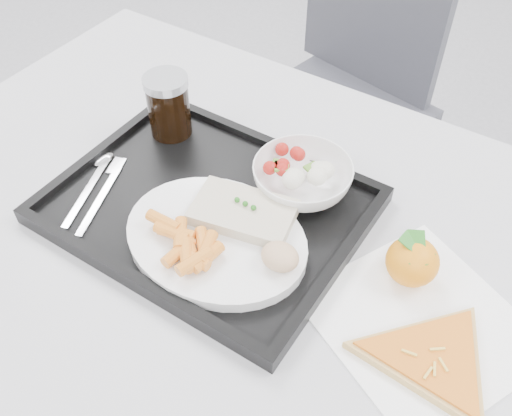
{
  "coord_description": "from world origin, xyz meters",
  "views": [
    {
      "loc": [
        0.33,
        -0.17,
        1.39
      ],
      "look_at": [
        0.01,
        0.32,
        0.77
      ],
      "focal_mm": 40.0,
      "sensor_mm": 36.0,
      "label": 1
    }
  ],
  "objects_px": {
    "table": "(245,252)",
    "salad_bowl": "(302,178)",
    "chair": "(348,75)",
    "tray": "(208,207)",
    "tangerine": "(412,261)",
    "cola_glass": "(168,105)",
    "pizza_slice": "(432,358)",
    "dinner_plate": "(216,239)"
  },
  "relations": [
    {
      "from": "dinner_plate",
      "to": "tangerine",
      "type": "xyz_separation_m",
      "value": [
        0.25,
        0.1,
        0.01
      ]
    },
    {
      "from": "table",
      "to": "tray",
      "type": "xyz_separation_m",
      "value": [
        -0.06,
        -0.01,
        0.08
      ]
    },
    {
      "from": "tray",
      "to": "cola_glass",
      "type": "relative_size",
      "value": 4.17
    },
    {
      "from": "table",
      "to": "chair",
      "type": "bearing_deg",
      "value": 103.08
    },
    {
      "from": "tray",
      "to": "chair",
      "type": "bearing_deg",
      "value": 98.51
    },
    {
      "from": "cola_glass",
      "to": "tangerine",
      "type": "distance_m",
      "value": 0.46
    },
    {
      "from": "tray",
      "to": "cola_glass",
      "type": "height_order",
      "value": "cola_glass"
    },
    {
      "from": "dinner_plate",
      "to": "pizza_slice",
      "type": "bearing_deg",
      "value": -0.3
    },
    {
      "from": "chair",
      "to": "tray",
      "type": "xyz_separation_m",
      "value": [
        0.11,
        -0.75,
        0.22
      ]
    },
    {
      "from": "table",
      "to": "salad_bowl",
      "type": "height_order",
      "value": "salad_bowl"
    },
    {
      "from": "chair",
      "to": "pizza_slice",
      "type": "bearing_deg",
      "value": -58.66
    },
    {
      "from": "chair",
      "to": "dinner_plate",
      "type": "distance_m",
      "value": 0.85
    },
    {
      "from": "chair",
      "to": "salad_bowl",
      "type": "bearing_deg",
      "value": -71.59
    },
    {
      "from": "table",
      "to": "tangerine",
      "type": "bearing_deg",
      "value": 9.5
    },
    {
      "from": "chair",
      "to": "pizza_slice",
      "type": "height_order",
      "value": "chair"
    },
    {
      "from": "chair",
      "to": "salad_bowl",
      "type": "relative_size",
      "value": 6.11
    },
    {
      "from": "dinner_plate",
      "to": "tangerine",
      "type": "bearing_deg",
      "value": 22.63
    },
    {
      "from": "table",
      "to": "chair",
      "type": "xyz_separation_m",
      "value": [
        -0.17,
        0.74,
        -0.15
      ]
    },
    {
      "from": "salad_bowl",
      "to": "tangerine",
      "type": "distance_m",
      "value": 0.21
    },
    {
      "from": "tangerine",
      "to": "dinner_plate",
      "type": "bearing_deg",
      "value": -157.37
    },
    {
      "from": "tray",
      "to": "pizza_slice",
      "type": "bearing_deg",
      "value": -8.36
    },
    {
      "from": "salad_bowl",
      "to": "tray",
      "type": "bearing_deg",
      "value": -133.83
    },
    {
      "from": "table",
      "to": "pizza_slice",
      "type": "relative_size",
      "value": 4.22
    },
    {
      "from": "pizza_slice",
      "to": "tray",
      "type": "bearing_deg",
      "value": 171.64
    },
    {
      "from": "salad_bowl",
      "to": "cola_glass",
      "type": "relative_size",
      "value": 1.41
    },
    {
      "from": "table",
      "to": "tray",
      "type": "bearing_deg",
      "value": -171.52
    },
    {
      "from": "salad_bowl",
      "to": "cola_glass",
      "type": "bearing_deg",
      "value": 179.9
    },
    {
      "from": "tray",
      "to": "dinner_plate",
      "type": "relative_size",
      "value": 1.67
    },
    {
      "from": "chair",
      "to": "dinner_plate",
      "type": "bearing_deg",
      "value": -78.24
    },
    {
      "from": "chair",
      "to": "cola_glass",
      "type": "height_order",
      "value": "chair"
    },
    {
      "from": "cola_glass",
      "to": "pizza_slice",
      "type": "xyz_separation_m",
      "value": [
        0.53,
        -0.16,
        -0.06
      ]
    },
    {
      "from": "table",
      "to": "tangerine",
      "type": "relative_size",
      "value": 15.97
    },
    {
      "from": "tray",
      "to": "tangerine",
      "type": "relative_size",
      "value": 5.99
    },
    {
      "from": "salad_bowl",
      "to": "pizza_slice",
      "type": "distance_m",
      "value": 0.32
    },
    {
      "from": "tangerine",
      "to": "table",
      "type": "bearing_deg",
      "value": -170.5
    },
    {
      "from": "salad_bowl",
      "to": "tangerine",
      "type": "bearing_deg",
      "value": -15.65
    },
    {
      "from": "dinner_plate",
      "to": "salad_bowl",
      "type": "distance_m",
      "value": 0.17
    },
    {
      "from": "salad_bowl",
      "to": "pizza_slice",
      "type": "xyz_separation_m",
      "value": [
        0.28,
        -0.16,
        -0.03
      ]
    },
    {
      "from": "chair",
      "to": "dinner_plate",
      "type": "relative_size",
      "value": 3.44
    },
    {
      "from": "tray",
      "to": "table",
      "type": "bearing_deg",
      "value": 8.48
    },
    {
      "from": "chair",
      "to": "pizza_slice",
      "type": "relative_size",
      "value": 3.27
    },
    {
      "from": "table",
      "to": "tray",
      "type": "distance_m",
      "value": 0.1
    }
  ]
}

